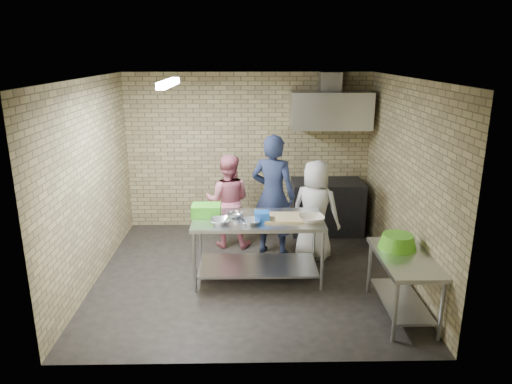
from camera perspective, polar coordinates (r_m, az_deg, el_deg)
floor at (r=6.81m, az=-0.82°, el=-9.80°), size 4.20×4.20×0.00m
ceiling at (r=6.12m, az=-0.93°, el=13.51°), size 4.20×4.20×0.00m
back_wall at (r=8.28m, az=-0.94°, el=4.87°), size 4.20×0.06×2.70m
front_wall at (r=4.43m, az=-0.74°, el=-5.61°), size 4.20×0.06×2.70m
left_wall at (r=6.66m, az=-19.24°, el=1.06°), size 0.06×4.00×2.70m
right_wall at (r=6.68m, az=17.46°, el=1.25°), size 0.06×4.00×2.70m
prep_table at (r=6.53m, az=0.23°, el=-6.78°), size 1.75×0.87×0.87m
side_counter at (r=5.95m, az=17.16°, el=-10.68°), size 0.60×1.20×0.75m
stove at (r=8.29m, az=8.48°, el=-1.75°), size 1.20×0.70×0.90m
range_hood at (r=7.98m, az=8.92°, el=9.69°), size 1.30×0.60×0.60m
hood_duct at (r=8.09m, az=8.88°, el=12.99°), size 0.35×0.30×0.30m
wall_shelf at (r=8.24m, az=10.72°, el=8.56°), size 0.80×0.20×0.04m
fluorescent_fixture at (r=6.20m, az=-10.45°, el=12.73°), size 0.10×1.25×0.08m
green_crate at (r=6.48m, az=-5.99°, el=-2.19°), size 0.39×0.29×0.16m
blue_tub at (r=6.26m, az=0.71°, el=-2.93°), size 0.19×0.19×0.13m
cutting_board at (r=6.37m, az=3.39°, el=-3.08°), size 0.53×0.41×0.03m
mixing_bowl_a at (r=6.18m, az=-4.37°, el=-3.52°), size 0.29×0.29×0.07m
mixing_bowl_b at (r=6.41m, az=-2.46°, el=-2.76°), size 0.22×0.22×0.07m
mixing_bowl_c at (r=6.15m, az=-0.65°, el=-3.59°), size 0.27×0.27×0.06m
ceramic_bowl at (r=6.27m, az=6.68°, el=-3.21°), size 0.36×0.36×0.08m
green_basin at (r=5.97m, az=16.63°, el=-5.68°), size 0.46×0.46×0.17m
bottle_red at (r=8.18m, az=9.02°, el=9.36°), size 0.07×0.07×0.18m
man_navy at (r=7.18m, az=2.06°, el=-0.41°), size 0.79×0.66×1.87m
woman_pink at (r=7.52m, az=-3.40°, el=-1.09°), size 0.79×0.64×1.50m
woman_white at (r=7.12m, az=7.13°, el=-2.15°), size 0.88×0.77×1.51m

